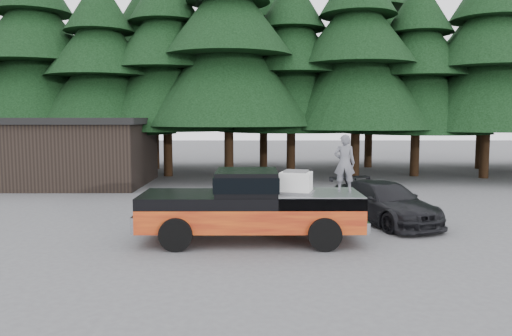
{
  "coord_description": "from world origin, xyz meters",
  "views": [
    {
      "loc": [
        0.35,
        -12.66,
        3.31
      ],
      "look_at": [
        0.41,
        0.0,
        2.03
      ],
      "focal_mm": 35.0,
      "sensor_mm": 36.0,
      "label": 1
    }
  ],
  "objects_px": {
    "utility_building": "(65,151)",
    "man_on_bed": "(344,163)",
    "parked_car": "(384,202)",
    "pickup_truck": "(251,217)",
    "air_compressor": "(296,183)"
  },
  "relations": [
    {
      "from": "pickup_truck",
      "to": "utility_building",
      "type": "bearing_deg",
      "value": 128.79
    },
    {
      "from": "air_compressor",
      "to": "parked_car",
      "type": "height_order",
      "value": "air_compressor"
    },
    {
      "from": "pickup_truck",
      "to": "man_on_bed",
      "type": "xyz_separation_m",
      "value": [
        2.52,
        0.16,
        1.43
      ]
    },
    {
      "from": "parked_car",
      "to": "utility_building",
      "type": "relative_size",
      "value": 0.53
    },
    {
      "from": "pickup_truck",
      "to": "utility_building",
      "type": "xyz_separation_m",
      "value": [
        -9.27,
        11.53,
        1.0
      ]
    },
    {
      "from": "utility_building",
      "to": "air_compressor",
      "type": "bearing_deg",
      "value": -48.26
    },
    {
      "from": "air_compressor",
      "to": "pickup_truck",
      "type": "bearing_deg",
      "value": -174.06
    },
    {
      "from": "air_compressor",
      "to": "utility_building",
      "type": "relative_size",
      "value": 0.09
    },
    {
      "from": "air_compressor",
      "to": "parked_car",
      "type": "relative_size",
      "value": 0.18
    },
    {
      "from": "parked_car",
      "to": "air_compressor",
      "type": "bearing_deg",
      "value": -159.8
    },
    {
      "from": "air_compressor",
      "to": "man_on_bed",
      "type": "bearing_deg",
      "value": 30.0
    },
    {
      "from": "man_on_bed",
      "to": "parked_car",
      "type": "height_order",
      "value": "man_on_bed"
    },
    {
      "from": "pickup_truck",
      "to": "man_on_bed",
      "type": "relative_size",
      "value": 3.91
    },
    {
      "from": "utility_building",
      "to": "man_on_bed",
      "type": "bearing_deg",
      "value": -43.97
    },
    {
      "from": "man_on_bed",
      "to": "utility_building",
      "type": "relative_size",
      "value": 0.18
    }
  ]
}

